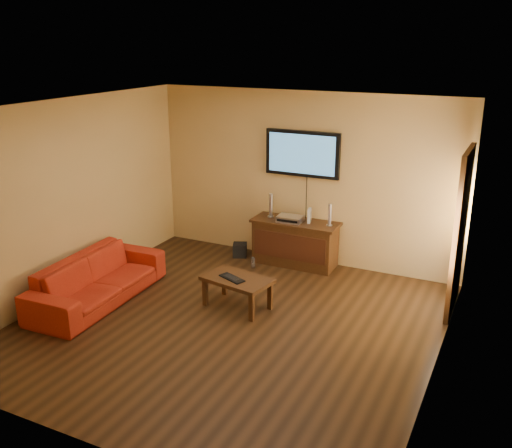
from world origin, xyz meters
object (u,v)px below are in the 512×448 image
Objects in this scene: speaker_right at (330,216)px; keyboard at (232,278)px; media_console at (295,243)px; game_console at (309,216)px; subwoofer at (240,250)px; television at (302,154)px; sofa at (97,272)px; av_receiver at (290,219)px; bottle at (253,263)px; coffee_table at (237,282)px; speaker_left at (271,206)px.

keyboard is at bearing -111.06° from speaker_right.
keyboard is at bearing -95.04° from media_console.
game_console is 1.37m from subwoofer.
television is 2.42m from keyboard.
subwoofer is at bearing -174.75° from media_console.
speaker_right reaches higher than media_console.
television is 0.56× the size of sofa.
speaker_right is (0.55, 0.03, 0.51)m from media_console.
media_console is at bearing 26.48° from av_receiver.
game_console is 0.99× the size of subwoofer.
media_console reaches higher than bottle.
speaker_right reaches higher than coffee_table.
keyboard reaches higher than bottle.
coffee_table is 1.76m from av_receiver.
coffee_table is 0.11m from keyboard.
television is 1.91m from subwoofer.
media_console is 4.03× the size of speaker_right.
television reaches higher than sofa.
television is 5.43× the size of subwoofer.
speaker_right is at bearing 23.22° from bottle.
game_console is (0.21, -0.18, -0.92)m from television.
subwoofer is (0.99, 2.32, -0.31)m from sofa.
av_receiver is 0.95× the size of keyboard.
television is at bearing 126.51° from game_console.
television is at bearing 86.80° from coffee_table.
speaker_right is 0.83× the size of keyboard.
coffee_table is (-0.11, -1.75, -0.00)m from media_console.
av_receiver reaches higher than keyboard.
coffee_table is 5.22× the size of bottle.
subwoofer is (-0.94, -0.09, -0.25)m from media_console.
speaker_left is at bearing -8.95° from subwoofer.
television is at bearing 160.44° from speaker_right.
subwoofer is at bearing 179.77° from av_receiver.
av_receiver is at bearing 40.95° from bottle.
bottle is 1.46m from keyboard.
game_console is at bearing 178.06° from speaker_right.
av_receiver is at bearing -150.34° from media_console.
speaker_right is 1.68m from subwoofer.
speaker_right is 1.41m from bottle.
coffee_table is 1.93m from sofa.
media_console is 0.64× the size of sofa.
sofa is (-1.93, -2.40, 0.05)m from media_console.
bottle is at bearing -128.77° from television.
keyboard is (-0.05, -0.06, 0.07)m from coffee_table.
speaker_left is at bearing 179.04° from speaker_right.
speaker_left is 2.04× the size of bottle.
game_console is (0.66, -0.01, -0.07)m from speaker_left.
subwoofer is at bearing 140.05° from bottle.
speaker_right reaches higher than game_console.
speaker_left is (-0.44, 0.04, 0.53)m from media_console.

